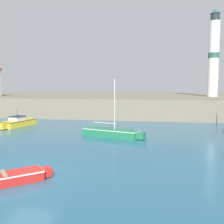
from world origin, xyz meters
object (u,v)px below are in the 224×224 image
Objects in this scene: sailboat_green_2 at (112,132)px; lighthouse at (214,54)px; dinghy_red_0 at (6,178)px; motorboat_yellow_5 at (18,122)px.

lighthouse is (13.54, 24.03, 9.82)m from sailboat_green_2.
motorboat_yellow_5 is at bearing 118.35° from dinghy_red_0.
motorboat_yellow_5 is 33.93m from lighthouse.
dinghy_red_0 is 13.22m from sailboat_green_2.
lighthouse reaches higher than motorboat_yellow_5.
sailboat_green_2 is 0.42× the size of lighthouse.
dinghy_red_0 is 0.69× the size of motorboat_yellow_5.
sailboat_green_2 is at bearing 76.84° from dinghy_red_0.
sailboat_green_2 is 29.28m from lighthouse.
dinghy_red_0 is 0.60× the size of sailboat_green_2.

